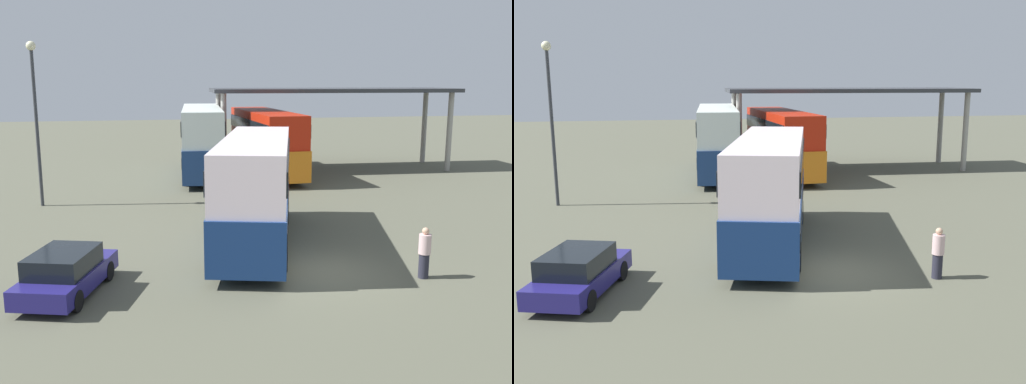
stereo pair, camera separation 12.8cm
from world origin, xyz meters
TOP-DOWN VIEW (x-y plane):
  - ground_plane at (0.00, 0.00)m, footprint 140.00×140.00m
  - double_decker_main at (-1.09, 3.52)m, footprint 4.87×10.32m
  - parked_hatchback at (-7.47, -0.56)m, footprint 2.74×4.27m
  - double_decker_near_canopy at (-1.50, 19.36)m, footprint 3.36×11.30m
  - double_decker_mid_row at (2.58, 18.94)m, footprint 2.98×11.05m
  - depot_canopy at (7.50, 20.41)m, footprint 16.60×5.86m
  - lamppost_tall at (-10.16, 11.95)m, footprint 0.44×0.44m
  - pedestrian_waiting at (3.36, -1.22)m, footprint 0.38×0.38m

SIDE VIEW (x-z plane):
  - ground_plane at x=0.00m, z-range 0.00..0.00m
  - parked_hatchback at x=-7.47m, z-range 0.00..1.35m
  - pedestrian_waiting at x=3.36m, z-range -0.01..1.63m
  - double_decker_main at x=-1.09m, z-range 0.20..4.23m
  - double_decker_mid_row at x=2.58m, z-range 0.20..4.31m
  - double_decker_near_canopy at x=-1.50m, z-range 0.21..4.56m
  - lamppost_tall at x=-10.16m, z-range 1.01..8.89m
  - depot_canopy at x=7.50m, z-range 2.30..7.79m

